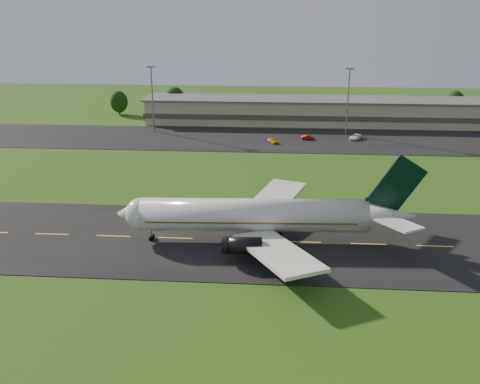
# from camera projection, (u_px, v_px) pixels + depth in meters

# --- Properties ---
(ground) EXTENTS (360.00, 360.00, 0.00)m
(ground) POSITION_uv_depth(u_px,v_px,m) (368.00, 245.00, 90.21)
(ground) COLOR #214B12
(ground) RESTS_ON ground
(taxiway) EXTENTS (220.00, 30.00, 0.10)m
(taxiway) POSITION_uv_depth(u_px,v_px,m) (368.00, 244.00, 90.20)
(taxiway) COLOR black
(taxiway) RESTS_ON ground
(apron) EXTENTS (260.00, 30.00, 0.10)m
(apron) POSITION_uv_depth(u_px,v_px,m) (331.00, 141.00, 157.85)
(apron) COLOR black
(apron) RESTS_ON ground
(airliner) EXTENTS (51.30, 42.13, 15.57)m
(airliner) POSITION_uv_depth(u_px,v_px,m) (259.00, 216.00, 89.99)
(airliner) COLOR white
(airliner) RESTS_ON ground
(terminal) EXTENTS (145.00, 16.00, 8.40)m
(terminal) POSITION_uv_depth(u_px,v_px,m) (345.00, 112.00, 178.80)
(terminal) COLOR tan
(terminal) RESTS_ON ground
(light_mast_west) EXTENTS (2.40, 1.20, 20.35)m
(light_mast_west) POSITION_uv_depth(u_px,v_px,m) (152.00, 91.00, 164.96)
(light_mast_west) COLOR gray
(light_mast_west) RESTS_ON ground
(light_mast_centre) EXTENTS (2.40, 1.20, 20.35)m
(light_mast_centre) POSITION_uv_depth(u_px,v_px,m) (348.00, 93.00, 160.76)
(light_mast_centre) COLOR gray
(light_mast_centre) RESTS_ON ground
(tree_line) EXTENTS (194.08, 9.81, 10.37)m
(tree_line) POSITION_uv_depth(u_px,v_px,m) (427.00, 104.00, 185.90)
(tree_line) COLOR black
(tree_line) RESTS_ON ground
(service_vehicle_a) EXTENTS (3.44, 4.20, 1.35)m
(service_vehicle_a) POSITION_uv_depth(u_px,v_px,m) (273.00, 141.00, 154.91)
(service_vehicle_a) COLOR orange
(service_vehicle_a) RESTS_ON apron
(service_vehicle_b) EXTENTS (3.92, 1.67, 1.26)m
(service_vehicle_b) POSITION_uv_depth(u_px,v_px,m) (308.00, 137.00, 158.64)
(service_vehicle_b) COLOR #A2110A
(service_vehicle_b) RESTS_ON apron
(service_vehicle_c) EXTENTS (4.66, 5.83, 1.47)m
(service_vehicle_c) POSITION_uv_depth(u_px,v_px,m) (356.00, 137.00, 158.91)
(service_vehicle_c) COLOR white
(service_vehicle_c) RESTS_ON apron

